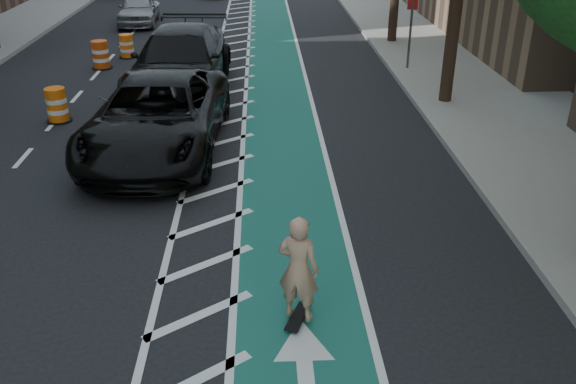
{
  "coord_description": "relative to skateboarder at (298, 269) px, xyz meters",
  "views": [
    {
      "loc": [
        2.5,
        -8.78,
        5.71
      ],
      "look_at": [
        2.91,
        0.5,
        1.1
      ],
      "focal_mm": 38.0,
      "sensor_mm": 36.0,
      "label": 1
    }
  ],
  "objects": [
    {
      "name": "ground",
      "position": [
        -2.97,
        1.59,
        -0.92
      ],
      "size": [
        120.0,
        120.0,
        0.0
      ],
      "primitive_type": "plane",
      "color": "black",
      "rests_on": "ground"
    },
    {
      "name": "bike_lane",
      "position": [
        0.03,
        11.59,
        -0.92
      ],
      "size": [
        2.0,
        90.0,
        0.01
      ],
      "primitive_type": "cube",
      "color": "#1A5B4A",
      "rests_on": "ground"
    },
    {
      "name": "buffer_strip",
      "position": [
        -1.47,
        11.59,
        -0.92
      ],
      "size": [
        1.4,
        90.0,
        0.01
      ],
      "primitive_type": "cube",
      "color": "silver",
      "rests_on": "ground"
    },
    {
      "name": "sidewalk_right",
      "position": [
        6.53,
        11.59,
        -0.85
      ],
      "size": [
        5.0,
        90.0,
        0.15
      ],
      "primitive_type": "cube",
      "color": "gray",
      "rests_on": "ground"
    },
    {
      "name": "curb_right",
      "position": [
        4.08,
        11.59,
        -0.84
      ],
      "size": [
        0.12,
        90.0,
        0.16
      ],
      "primitive_type": "cube",
      "color": "gray",
      "rests_on": "ground"
    },
    {
      "name": "sign_post",
      "position": [
        4.63,
        13.59,
        0.43
      ],
      "size": [
        0.35,
        0.08,
        2.47
      ],
      "color": "#4C4C4C",
      "rests_on": "ground"
    },
    {
      "name": "skateboard",
      "position": [
        -0.0,
        0.0,
        -0.85
      ],
      "size": [
        0.45,
        0.72,
        0.09
      ],
      "rotation": [
        0.0,
        0.0,
        -0.39
      ],
      "color": "black",
      "rests_on": "ground"
    },
    {
      "name": "skateboarder",
      "position": [
        0.0,
        0.0,
        0.0
      ],
      "size": [
        0.71,
        0.6,
        1.66
      ],
      "primitive_type": "imported",
      "rotation": [
        0.0,
        0.0,
        2.76
      ],
      "color": "tan",
      "rests_on": "skateboard"
    },
    {
      "name": "suv_near",
      "position": [
        -2.97,
        6.77,
        -0.04
      ],
      "size": [
        3.27,
        6.48,
        1.76
      ],
      "primitive_type": "imported",
      "rotation": [
        0.0,
        0.0,
        -0.06
      ],
      "color": "black",
      "rests_on": "ground"
    },
    {
      "name": "suv_far",
      "position": [
        -2.97,
        11.58,
        0.03
      ],
      "size": [
        3.08,
        6.73,
        1.91
      ],
      "primitive_type": "imported",
      "rotation": [
        0.0,
        0.0,
        -0.06
      ],
      "color": "black",
      "rests_on": "ground"
    },
    {
      "name": "car_silver",
      "position": [
        -6.19,
        22.62,
        -0.21
      ],
      "size": [
        1.89,
        4.24,
        1.42
      ],
      "primitive_type": "imported",
      "rotation": [
        0.0,
        0.0,
        0.05
      ],
      "color": "#97969B",
      "rests_on": "ground"
    },
    {
      "name": "barrel_a",
      "position": [
        -6.04,
        8.96,
        -0.48
      ],
      "size": [
        0.69,
        0.69,
        0.94
      ],
      "color": "orange",
      "rests_on": "ground"
    },
    {
      "name": "barrel_b",
      "position": [
        -6.13,
        14.53,
        -0.46
      ],
      "size": [
        0.72,
        0.72,
        0.98
      ],
      "color": "#D9440B",
      "rests_on": "ground"
    },
    {
      "name": "barrel_c",
      "position": [
        -5.53,
        16.09,
        -0.51
      ],
      "size": [
        0.63,
        0.63,
        0.87
      ],
      "color": "#FF640D",
      "rests_on": "ground"
    }
  ]
}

